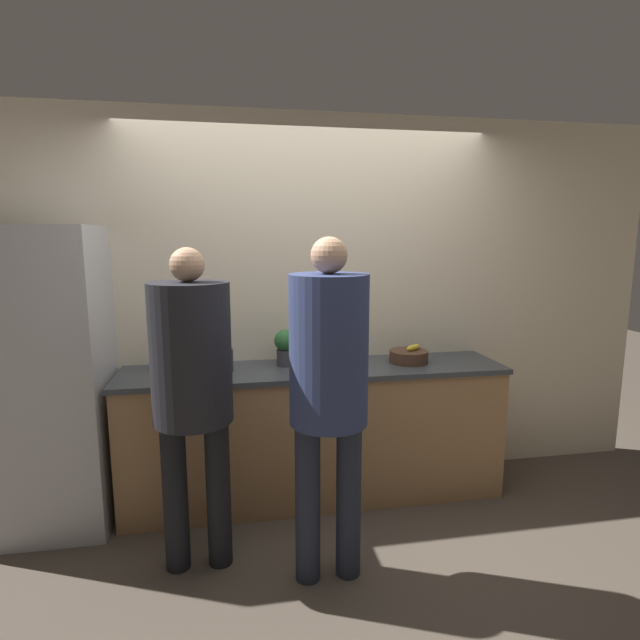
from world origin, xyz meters
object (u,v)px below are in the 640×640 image
(utensil_crock, at_px, (340,350))
(person_center, at_px, (329,377))
(cup_blue, at_px, (221,368))
(bottle_amber, at_px, (158,359))
(potted_plant, at_px, (285,346))
(person_left, at_px, (192,377))
(bottle_dark, at_px, (229,359))
(refrigerator, at_px, (43,381))
(fruit_bowl, at_px, (409,356))

(utensil_crock, bearing_deg, person_center, -105.66)
(cup_blue, bearing_deg, bottle_amber, 154.52)
(cup_blue, xyz_separation_m, potted_plant, (0.42, 0.17, 0.09))
(person_left, distance_m, utensil_crock, 1.20)
(bottle_dark, bearing_deg, refrigerator, -178.12)
(refrigerator, bearing_deg, utensil_crock, 4.75)
(cup_blue, bearing_deg, bottle_dark, 58.38)
(person_center, height_order, potted_plant, person_center)
(fruit_bowl, xyz_separation_m, bottle_dark, (-1.22, -0.01, 0.04))
(refrigerator, height_order, person_left, refrigerator)
(bottle_amber, bearing_deg, person_left, -69.82)
(refrigerator, relative_size, potted_plant, 7.50)
(person_center, height_order, bottle_dark, person_center)
(person_center, xyz_separation_m, potted_plant, (-0.12, 0.92, -0.04))
(cup_blue, bearing_deg, refrigerator, 177.69)
(potted_plant, bearing_deg, bottle_amber, 177.93)
(bottle_amber, distance_m, cup_blue, 0.45)
(potted_plant, bearing_deg, utensil_crock, 4.75)
(cup_blue, bearing_deg, person_left, -103.90)
(refrigerator, bearing_deg, potted_plant, 4.75)
(cup_blue, bearing_deg, potted_plant, 21.35)
(bottle_amber, bearing_deg, cup_blue, -25.48)
(bottle_amber, height_order, bottle_dark, bottle_dark)
(bottle_amber, height_order, potted_plant, potted_plant)
(person_left, distance_m, bottle_dark, 0.66)
(cup_blue, relative_size, potted_plant, 0.37)
(person_center, relative_size, potted_plant, 7.24)
(person_center, xyz_separation_m, utensil_crock, (0.27, 0.96, -0.09))
(bottle_amber, bearing_deg, bottle_dark, -14.27)
(potted_plant, bearing_deg, person_center, -82.87)
(cup_blue, bearing_deg, utensil_crock, 13.73)
(bottle_dark, bearing_deg, fruit_bowl, 0.68)
(person_left, bearing_deg, potted_plant, 52.00)
(refrigerator, relative_size, fruit_bowl, 6.93)
(fruit_bowl, relative_size, bottle_amber, 1.40)
(bottle_dark, height_order, cup_blue, bottle_dark)
(person_center, height_order, cup_blue, person_center)
(refrigerator, distance_m, utensil_crock, 1.87)
(refrigerator, bearing_deg, cup_blue, -2.31)
(bottle_dark, distance_m, potted_plant, 0.39)
(person_left, relative_size, bottle_dark, 8.24)
(fruit_bowl, bearing_deg, potted_plant, 175.15)
(refrigerator, distance_m, cup_blue, 1.05)
(refrigerator, xyz_separation_m, person_left, (0.92, -0.59, 0.14))
(refrigerator, height_order, utensil_crock, refrigerator)
(cup_blue, height_order, potted_plant, potted_plant)
(bottle_amber, bearing_deg, potted_plant, -2.07)
(fruit_bowl, distance_m, potted_plant, 0.86)
(utensil_crock, height_order, potted_plant, utensil_crock)
(utensil_crock, distance_m, bottle_dark, 0.77)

